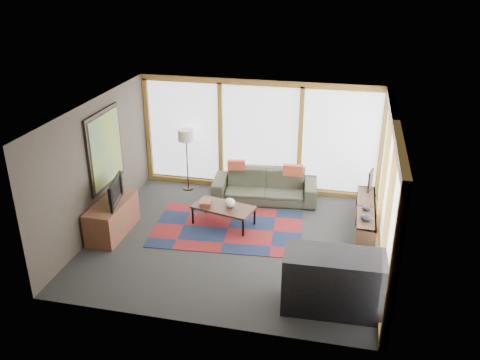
% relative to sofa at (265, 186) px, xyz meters
% --- Properties ---
extents(ground, '(5.50, 5.50, 0.00)m').
position_rel_sofa_xyz_m(ground, '(-0.23, -1.89, -0.34)').
color(ground, '#2C2C29').
rests_on(ground, ground).
extents(room_envelope, '(5.52, 5.02, 2.62)m').
position_rel_sofa_xyz_m(room_envelope, '(0.26, -1.33, 1.21)').
color(room_envelope, '#473D32').
rests_on(room_envelope, ground).
extents(rug, '(3.10, 2.13, 0.01)m').
position_rel_sofa_xyz_m(rug, '(-0.48, -1.47, -0.33)').
color(rug, maroon).
rests_on(rug, ground).
extents(sofa, '(2.38, 1.12, 0.67)m').
position_rel_sofa_xyz_m(sofa, '(0.00, 0.00, 0.00)').
color(sofa, '#2F3425').
rests_on(sofa, ground).
extents(pillow_left, '(0.41, 0.20, 0.22)m').
position_rel_sofa_xyz_m(pillow_left, '(-0.66, 0.01, 0.44)').
color(pillow_left, '#B74729').
rests_on(pillow_left, sofa).
extents(pillow_right, '(0.44, 0.16, 0.24)m').
position_rel_sofa_xyz_m(pillow_right, '(0.62, -0.04, 0.45)').
color(pillow_right, '#B74729').
rests_on(pillow_right, sofa).
extents(floor_lamp, '(0.37, 0.37, 1.46)m').
position_rel_sofa_xyz_m(floor_lamp, '(-1.86, 0.18, 0.40)').
color(floor_lamp, black).
rests_on(floor_lamp, ground).
extents(coffee_table, '(1.33, 0.89, 0.41)m').
position_rel_sofa_xyz_m(coffee_table, '(-0.61, -1.32, -0.13)').
color(coffee_table, black).
rests_on(coffee_table, ground).
extents(book_stack, '(0.26, 0.31, 0.09)m').
position_rel_sofa_xyz_m(book_stack, '(-0.98, -1.34, 0.12)').
color(book_stack, brown).
rests_on(book_stack, coffee_table).
extents(vase, '(0.23, 0.23, 0.19)m').
position_rel_sofa_xyz_m(vase, '(-0.48, -1.31, 0.17)').
color(vase, silver).
rests_on(vase, coffee_table).
extents(bookshelf, '(0.36, 1.98, 0.50)m').
position_rel_sofa_xyz_m(bookshelf, '(2.20, -0.86, -0.09)').
color(bookshelf, black).
rests_on(bookshelf, ground).
extents(bowl_a, '(0.23, 0.23, 0.11)m').
position_rel_sofa_xyz_m(bowl_a, '(2.19, -1.44, 0.21)').
color(bowl_a, black).
rests_on(bowl_a, bookshelf).
extents(bowl_b, '(0.17, 0.17, 0.08)m').
position_rel_sofa_xyz_m(bowl_b, '(2.19, -1.01, 0.20)').
color(bowl_b, black).
rests_on(bowl_b, bookshelf).
extents(shelf_picture, '(0.11, 0.34, 0.44)m').
position_rel_sofa_xyz_m(shelf_picture, '(2.26, -0.06, 0.38)').
color(shelf_picture, black).
rests_on(shelf_picture, bookshelf).
extents(tv_console, '(0.56, 1.34, 0.67)m').
position_rel_sofa_xyz_m(tv_console, '(-2.65, -2.14, -0.00)').
color(tv_console, brown).
rests_on(tv_console, ground).
extents(television, '(0.29, 0.88, 0.50)m').
position_rel_sofa_xyz_m(television, '(-2.60, -2.16, 0.59)').
color(television, black).
rests_on(television, tv_console).
extents(bar_counter, '(1.54, 0.76, 0.96)m').
position_rel_sofa_xyz_m(bar_counter, '(1.70, -3.57, 0.15)').
color(bar_counter, black).
rests_on(bar_counter, ground).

